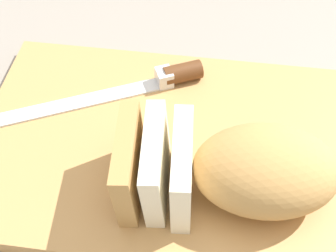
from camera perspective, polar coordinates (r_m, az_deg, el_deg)
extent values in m
plane|color=gray|center=(0.58, 0.00, -3.16)|extent=(3.00, 3.00, 0.00)
cube|color=tan|center=(0.57, 0.00, -2.55)|extent=(0.48, 0.33, 0.02)
ellipsoid|color=tan|center=(0.50, 11.80, -5.26)|extent=(0.16, 0.12, 0.08)
cube|color=beige|center=(0.49, 1.74, -5.25)|extent=(0.03, 0.11, 0.08)
cube|color=beige|center=(0.50, -1.49, -4.57)|extent=(0.03, 0.11, 0.08)
cube|color=tan|center=(0.50, -4.73, -4.54)|extent=(0.03, 0.11, 0.08)
cube|color=silver|center=(0.61, -11.15, 2.76)|extent=(0.23, 0.12, 0.00)
cylinder|color=#593319|center=(0.63, 1.78, 6.50)|extent=(0.06, 0.04, 0.03)
cube|color=silver|center=(0.62, -0.45, 5.92)|extent=(0.03, 0.03, 0.02)
sphere|color=tan|center=(0.57, -1.82, -1.40)|extent=(0.01, 0.01, 0.01)
sphere|color=tan|center=(0.54, 2.74, -4.48)|extent=(0.01, 0.01, 0.01)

